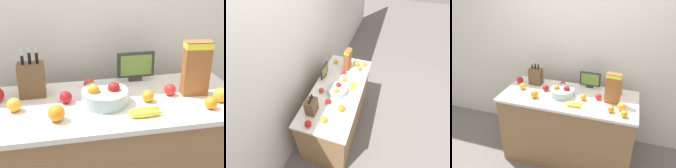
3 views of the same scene
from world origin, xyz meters
TOP-DOWN VIEW (x-y plane):
  - wall_back at (0.00, 0.55)m, footprint 9.00×0.06m
  - counter at (0.00, 0.00)m, footprint 1.54×0.68m
  - knife_block at (-0.48, 0.17)m, footprint 0.16×0.11m
  - small_monitor at (0.19, 0.27)m, footprint 0.25×0.03m
  - cereal_box at (0.49, -0.00)m, footprint 0.16×0.09m
  - fruit_bowl at (-0.07, -0.01)m, footprint 0.27×0.27m
  - banana_bunch at (0.12, -0.20)m, footprint 0.19×0.09m
  - apple_middle at (0.34, 0.01)m, footprint 0.07×0.07m
  - apple_leftmost at (-0.29, 0.03)m, footprint 0.07×0.07m
  - apple_rightmost at (-0.13, 0.19)m, footprint 0.07×0.07m
  - orange_front_center at (-0.35, -0.16)m, footprint 0.09×0.09m
  - orange_back_center at (0.59, -0.13)m, footprint 0.08×0.08m
  - orange_near_bowl at (0.55, 0.21)m, footprint 0.07×0.07m
  - orange_mid_left at (-0.58, -0.01)m, footprint 0.08×0.08m
  - orange_mid_right at (0.18, -0.04)m, footprint 0.07×0.07m
  - orange_front_left at (0.50, -0.20)m, footprint 0.07×0.07m

SIDE VIEW (x-z plane):
  - counter at x=0.00m, z-range 0.00..0.88m
  - banana_bunch at x=0.12m, z-range 0.88..0.92m
  - orange_near_bowl at x=0.55m, z-range 0.88..0.95m
  - orange_mid_right at x=0.18m, z-range 0.88..0.95m
  - orange_front_left at x=0.50m, z-range 0.88..0.95m
  - apple_rightmost at x=-0.13m, z-range 0.88..0.95m
  - apple_middle at x=0.34m, z-range 0.88..0.95m
  - apple_leftmost at x=-0.29m, z-range 0.88..0.95m
  - orange_mid_left at x=-0.58m, z-range 0.88..0.96m
  - orange_back_center at x=0.59m, z-range 0.88..0.96m
  - orange_front_center at x=-0.35m, z-range 0.88..0.97m
  - fruit_bowl at x=-0.07m, z-range 0.86..0.99m
  - knife_block at x=-0.48m, z-range 0.83..1.14m
  - small_monitor at x=0.19m, z-range 0.89..1.09m
  - cereal_box at x=0.49m, z-range 0.89..1.23m
  - wall_back at x=0.00m, z-range 0.00..2.60m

